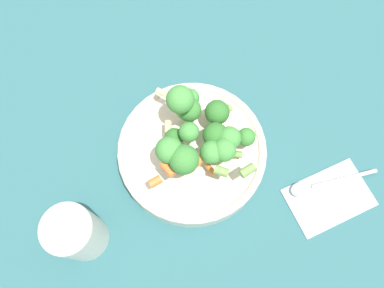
% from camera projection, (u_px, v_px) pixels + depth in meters
% --- Properties ---
extents(ground_plane, '(3.00, 3.00, 0.00)m').
position_uv_depth(ground_plane, '(192.00, 156.00, 0.66)').
color(ground_plane, '#2D6066').
extents(bowl, '(0.25, 0.25, 0.04)m').
position_uv_depth(bowl, '(192.00, 152.00, 0.64)').
color(bowl, beige).
rests_on(bowl, ground_plane).
extents(pasta_salad, '(0.19, 0.18, 0.10)m').
position_uv_depth(pasta_salad, '(200.00, 133.00, 0.58)').
color(pasta_salad, '#8CB766').
rests_on(pasta_salad, bowl).
extents(cup, '(0.07, 0.07, 0.11)m').
position_uv_depth(cup, '(76.00, 233.00, 0.56)').
color(cup, silver).
rests_on(cup, ground_plane).
extents(napkin, '(0.16, 0.16, 0.01)m').
position_uv_depth(napkin, '(329.00, 197.00, 0.63)').
color(napkin, '#B2BCC6').
rests_on(napkin, ground_plane).
extents(spoon, '(0.14, 0.09, 0.01)m').
position_uv_depth(spoon, '(318.00, 185.00, 0.63)').
color(spoon, silver).
rests_on(spoon, napkin).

